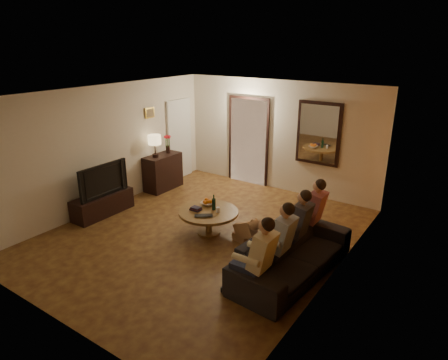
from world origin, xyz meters
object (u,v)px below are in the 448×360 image
Objects in this scene: person_a at (258,263)px; person_d at (311,217)px; sofa at (293,254)px; person_c at (296,230)px; person_b at (279,245)px; table_lamp at (155,146)px; coffee_table at (209,222)px; bowl at (208,203)px; laptop at (204,217)px; tv at (100,179)px; wine_bottle at (214,202)px; dog at (246,229)px; tv_stand at (103,204)px; dresser at (163,172)px.

person_d is (0.00, 1.80, 0.00)m from person_a.
sofa is 0.41m from person_c.
person_b is 0.60m from person_c.
table_lamp is 0.49× the size of coffee_table.
laptop is at bearing -60.75° from bowl.
tv is 4.47× the size of bowl.
sofa reaches higher than coffee_table.
wine_bottle is at bearing 80.44° from sofa.
person_a is at bearing -37.25° from bowl.
person_c is 1.07m from dog.
table_lamp is at bearing 164.47° from person_c.
person_b is (0.00, 0.60, 0.00)m from person_a.
person_c is at bearing 90.00° from person_b.
wine_bottle is (0.23, -0.12, 0.12)m from bowl.
coffee_table is (2.33, 0.56, 0.01)m from tv_stand.
person_a is 0.60m from person_b.
table_lamp is 4.77m from person_a.
coffee_table is (2.33, -1.29, -0.20)m from dresser.
table_lamp reaches higher than person_d.
bowl is at bearing 78.89° from sofa.
person_d is at bearing 90.00° from person_c.
tv_stand is at bearing -180.00° from tv.
person_a reaches higher than tv.
table_lamp is at bearing 0.00° from tv.
coffee_table is at bearing -24.61° from table_lamp.
wine_bottle is (-0.73, 0.05, 0.32)m from dog.
sofa reaches higher than tv_stand.
sofa is 1.80m from laptop.
sofa is 2.09× the size of coffee_table.
bowl reaches higher than tv_stand.
person_c is at bearing -8.58° from bowl.
sofa reaches higher than dog.
coffee_table is at bearing 71.61° from laptop.
dresser is 0.73m from table_lamp.
sofa is 2.16m from bowl.
tv_stand is (0.00, -1.84, -0.20)m from dresser.
table_lamp is (0.00, -0.22, 0.69)m from dresser.
dog is 0.50× the size of coffee_table.
bowl is at bearing -175.33° from dog.
coffee_table is 4.29× the size of bowl.
dog is 1.81× the size of wine_bottle.
laptop is (2.43, -1.57, 0.04)m from dresser.
wine_bottle is (2.38, -1.19, 0.18)m from dresser.
person_a is 2.22m from wine_bottle.
dresser is 4.57m from person_b.
table_lamp reaches higher than laptop.
sofa is 7.51× the size of wine_bottle.
person_a reaches higher than dresser.
person_a is at bearing -38.38° from wine_bottle.
wine_bottle reaches higher than coffee_table.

